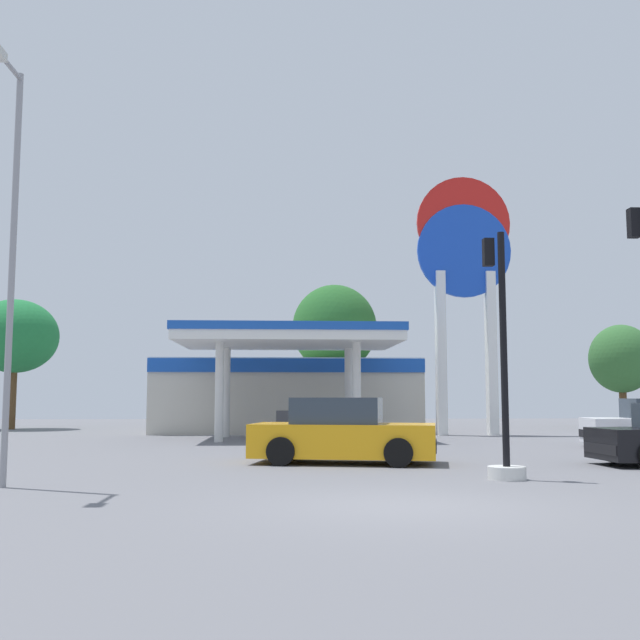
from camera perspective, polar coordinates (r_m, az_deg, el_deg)
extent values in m
plane|color=slate|center=(11.54, 6.30, -13.98)|extent=(90.00, 90.00, 0.00)
cube|color=beige|center=(35.54, -2.57, -5.84)|extent=(12.05, 6.36, 3.35)
cube|color=#194CB2|center=(32.34, -2.52, -3.49)|extent=(12.05, 0.12, 0.60)
cube|color=white|center=(29.11, -2.46, -1.61)|extent=(8.38, 6.08, 0.35)
cube|color=#194CB2|center=(29.13, -2.46, -0.97)|extent=(8.48, 6.18, 0.30)
cylinder|color=silver|center=(27.45, -7.73, -5.47)|extent=(0.32, 0.32, 3.64)
cylinder|color=silver|center=(27.49, 2.83, -5.51)|extent=(0.32, 0.32, 3.64)
cylinder|color=silver|center=(30.78, -7.21, -5.52)|extent=(0.32, 0.32, 3.64)
cylinder|color=silver|center=(30.82, 2.20, -5.56)|extent=(0.32, 0.32, 3.64)
cube|color=#4C4C51|center=(29.04, -2.49, -8.05)|extent=(0.90, 0.60, 1.10)
cube|color=white|center=(32.55, 9.25, -2.47)|extent=(0.40, 0.56, 7.09)
cube|color=white|center=(33.09, 12.99, -2.45)|extent=(0.40, 0.56, 7.09)
cylinder|color=blue|center=(33.37, 10.98, 5.23)|extent=(4.13, 0.22, 4.13)
cylinder|color=red|center=(33.64, 10.93, 7.29)|extent=(4.13, 0.22, 4.13)
cube|color=white|center=(33.55, 10.94, 6.25)|extent=(3.80, 0.08, 0.74)
cylinder|color=black|center=(19.37, 6.33, -9.69)|extent=(0.72, 0.37, 0.68)
cylinder|color=black|center=(17.54, 6.04, -10.09)|extent=(0.72, 0.37, 0.68)
cylinder|color=black|center=(19.70, -1.90, -9.66)|extent=(0.72, 0.37, 0.68)
cylinder|color=black|center=(17.90, -3.02, -10.03)|extent=(0.72, 0.37, 0.68)
cube|color=orange|center=(18.56, 1.84, -9.20)|extent=(4.77, 2.76, 0.81)
cube|color=#2D3842|center=(18.55, 1.34, -7.02)|extent=(2.43, 2.07, 0.68)
cube|color=black|center=(18.42, 8.74, -9.52)|extent=(0.49, 1.77, 0.26)
cylinder|color=black|center=(25.07, 22.25, -8.44)|extent=(0.69, 0.30, 0.67)
cylinder|color=black|center=(26.77, 21.00, -8.30)|extent=(0.69, 0.30, 0.67)
cube|color=black|center=(25.68, 19.90, -8.23)|extent=(0.32, 1.75, 0.25)
cylinder|color=black|center=(20.12, 21.64, -9.26)|extent=(0.63, 0.24, 0.62)
cube|color=black|center=(19.03, 20.78, -9.21)|extent=(0.19, 1.63, 0.23)
cube|color=black|center=(15.64, 22.95, 6.86)|extent=(0.21, 0.20, 0.57)
sphere|color=red|center=(15.79, 22.73, 7.41)|extent=(0.15, 0.15, 0.15)
sphere|color=#D89E0C|center=(15.75, 22.76, 6.77)|extent=(0.15, 0.15, 0.15)
sphere|color=green|center=(15.71, 22.78, 6.13)|extent=(0.15, 0.15, 0.15)
cylinder|color=silver|center=(15.43, 14.14, -11.31)|extent=(0.75, 0.75, 0.26)
cylinder|color=black|center=(15.39, 13.90, -2.06)|extent=(0.14, 0.14, 4.72)
cube|color=black|center=(15.73, 12.79, 5.09)|extent=(0.21, 0.20, 0.57)
sphere|color=red|center=(15.88, 12.65, 5.64)|extent=(0.15, 0.15, 0.15)
sphere|color=#D89E0C|center=(15.84, 12.67, 5.00)|extent=(0.15, 0.15, 0.15)
sphere|color=green|center=(15.81, 12.68, 4.36)|extent=(0.15, 0.15, 0.15)
cylinder|color=brown|center=(41.03, -22.52, -5.58)|extent=(0.37, 0.37, 3.12)
ellipsoid|color=#1F7138|center=(41.14, -22.35, -1.15)|extent=(4.33, 4.33, 3.77)
cylinder|color=brown|center=(37.39, 1.13, -5.74)|extent=(0.30, 0.30, 3.50)
ellipsoid|color=#266127|center=(37.55, 1.12, -0.62)|extent=(4.26, 4.26, 4.39)
cylinder|color=brown|center=(42.41, 22.24, -6.06)|extent=(0.38, 0.38, 2.41)
ellipsoid|color=#326631|center=(42.46, 22.11, -2.76)|extent=(3.32, 3.32, 3.61)
cylinder|color=gray|center=(14.93, -22.57, 3.22)|extent=(0.12, 0.12, 7.76)
cylinder|color=gray|center=(15.43, -22.76, 17.59)|extent=(0.09, 1.20, 0.09)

